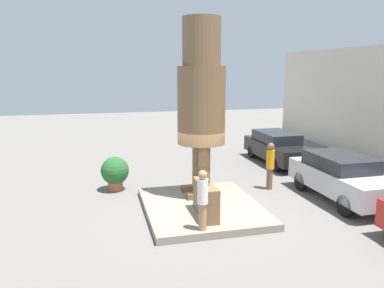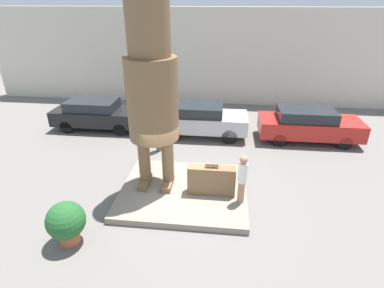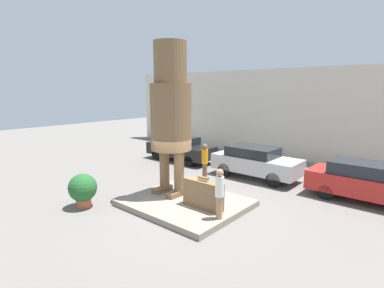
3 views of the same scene
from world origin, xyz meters
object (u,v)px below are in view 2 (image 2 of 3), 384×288
Objects in this scene: statue_figure at (152,87)px; worker_hivis at (158,130)px; giant_suitcase at (211,180)px; planter_pot at (66,222)px; parked_car_black at (97,114)px; parked_car_red at (308,124)px; tourist at (242,177)px; parked_car_silver at (201,119)px.

statue_figure reaches higher than worker_hivis.
giant_suitcase reaches higher than planter_pot.
statue_figure is 4.06m from worker_hivis.
parked_car_red reaches higher than parked_car_black.
tourist is at bearing -14.62° from statue_figure.
giant_suitcase is 0.36× the size of parked_car_silver.
giant_suitcase is 8.36m from parked_car_black.
parked_car_silver is 2.61m from worker_hivis.
giant_suitcase is at bearing -52.65° from worker_hivis.
planter_pot is 5.98m from worker_hivis.
giant_suitcase is 1.22× the size of planter_pot.
parked_car_silver is (1.17, 4.86, -2.90)m from statue_figure.
parked_car_black is (-7.26, 5.90, -0.34)m from tourist.
giant_suitcase is 4.19m from worker_hivis.
statue_figure is at bearing 168.72° from giant_suitcase.
parked_car_red is 3.60× the size of planter_pot.
giant_suitcase is 4.60m from planter_pot.
tourist is 0.37× the size of parked_car_black.
planter_pot is (-1.90, -2.90, -3.03)m from statue_figure.
worker_hivis is at bearing 77.19° from planter_pot.
worker_hivis is (-1.75, -1.93, 0.14)m from parked_car_silver.
parked_car_silver reaches higher than parked_car_red.
worker_hivis is (-0.57, 2.93, -2.76)m from statue_figure.
parked_car_black is 3.47× the size of planter_pot.
giant_suitcase is 6.79m from parked_car_red.
planter_pot is at bearing -111.60° from parked_car_silver.
parked_car_red is (10.62, -0.31, 0.02)m from parked_car_black.
parked_car_red is at bearing 43.26° from planter_pot.
planter_pot is (2.42, -8.03, -0.09)m from parked_car_black.
parked_car_silver is at bearing -2.87° from parked_car_black.
statue_figure reaches higher than giant_suitcase.
statue_figure reaches higher than parked_car_black.
statue_figure is 4.00m from tourist.
statue_figure reaches higher than parked_car_silver.
parked_car_black is 8.39m from planter_pot.
parked_car_red reaches higher than giant_suitcase.
planter_pot is (-3.86, -2.51, -0.01)m from giant_suitcase.
parked_car_red is 11.26m from planter_pot.
statue_figure is 8.46m from parked_car_red.
parked_car_black is 5.49m from parked_car_silver.
parked_car_black is at bearing 177.13° from parked_car_silver.
parked_car_black is at bearing 138.64° from giant_suitcase.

